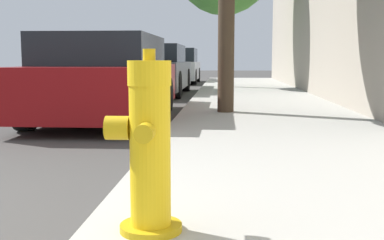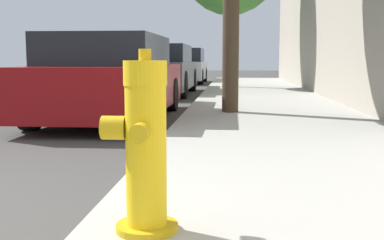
{
  "view_description": "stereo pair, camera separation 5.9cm",
  "coord_description": "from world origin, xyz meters",
  "px_view_note": "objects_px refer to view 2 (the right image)",
  "views": [
    {
      "loc": [
        2.42,
        -2.21,
        0.97
      ],
      "look_at": [
        2.18,
        1.27,
        0.53
      ],
      "focal_mm": 45.0,
      "sensor_mm": 36.0,
      "label": 1
    },
    {
      "loc": [
        2.48,
        -2.2,
        0.97
      ],
      "look_at": [
        2.18,
        1.27,
        0.53
      ],
      "focal_mm": 45.0,
      "sensor_mm": 36.0,
      "label": 2
    }
  ],
  "objects_px": {
    "fire_hydrant": "(145,149)",
    "parked_car_near": "(111,79)",
    "parked_car_mid": "(159,70)",
    "parked_car_far": "(183,67)"
  },
  "relations": [
    {
      "from": "parked_car_far",
      "to": "fire_hydrant",
      "type": "bearing_deg",
      "value": -84.64
    },
    {
      "from": "fire_hydrant",
      "to": "parked_car_near",
      "type": "relative_size",
      "value": 0.21
    },
    {
      "from": "parked_car_mid",
      "to": "fire_hydrant",
      "type": "bearing_deg",
      "value": -81.52
    },
    {
      "from": "parked_car_near",
      "to": "parked_car_far",
      "type": "distance_m",
      "value": 12.08
    },
    {
      "from": "fire_hydrant",
      "to": "parked_car_near",
      "type": "distance_m",
      "value": 5.59
    },
    {
      "from": "fire_hydrant",
      "to": "parked_car_mid",
      "type": "distance_m",
      "value": 11.09
    },
    {
      "from": "fire_hydrant",
      "to": "parked_car_far",
      "type": "bearing_deg",
      "value": 95.36
    },
    {
      "from": "fire_hydrant",
      "to": "parked_car_near",
      "type": "xyz_separation_m",
      "value": [
        -1.55,
        5.37,
        0.12
      ]
    },
    {
      "from": "parked_car_near",
      "to": "parked_car_mid",
      "type": "bearing_deg",
      "value": 90.9
    },
    {
      "from": "parked_car_mid",
      "to": "parked_car_far",
      "type": "height_order",
      "value": "parked_car_far"
    }
  ]
}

